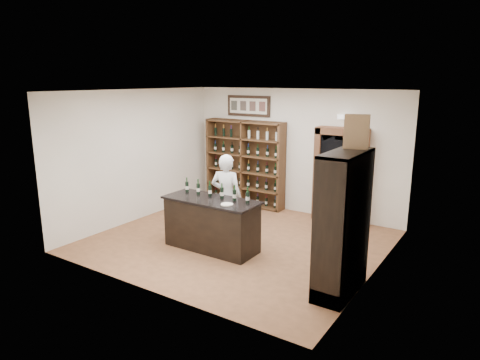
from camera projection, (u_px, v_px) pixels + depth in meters
name	position (u px, v px, depth m)	size (l,w,h in m)	color
floor	(238.00, 241.00, 8.71)	(5.50, 5.50, 0.00)	#905C39
ceiling	(237.00, 91.00, 8.02)	(5.50, 5.50, 0.00)	white
wall_back	(294.00, 151.00, 10.40)	(5.50, 0.04, 3.00)	silver
wall_left	(138.00, 156.00, 9.83)	(0.04, 5.00, 3.00)	silver
wall_right	(379.00, 188.00, 6.90)	(0.04, 5.00, 3.00)	silver
wine_shelf	(245.00, 163.00, 11.05)	(2.20, 0.38, 2.20)	#50331B
framed_picture	(249.00, 106.00, 10.83)	(1.25, 0.04, 0.52)	black
arched_doorway	(340.00, 173.00, 9.68)	(1.17, 0.35, 2.17)	black
emergency_light	(345.00, 117.00, 9.46)	(0.30, 0.10, 0.10)	white
tasting_counter	(212.00, 224.00, 8.22)	(1.88, 0.78, 1.00)	black
counter_bottle_0	(187.00, 187.00, 8.58)	(0.07, 0.07, 0.30)	black
counter_bottle_1	(198.00, 189.00, 8.43)	(0.07, 0.07, 0.30)	black
counter_bottle_2	(210.00, 191.00, 8.28)	(0.07, 0.07, 0.30)	black
counter_bottle_3	(222.00, 193.00, 8.12)	(0.07, 0.07, 0.30)	black
counter_bottle_4	(234.00, 195.00, 7.97)	(0.07, 0.07, 0.30)	black
counter_bottle_5	(248.00, 197.00, 7.81)	(0.07, 0.07, 0.30)	black
side_cabinet	(344.00, 246.00, 6.46)	(0.48, 1.20, 2.20)	black
shopkeeper	(226.00, 197.00, 8.68)	(0.64, 0.42, 1.76)	silver
plate	(227.00, 204.00, 7.72)	(0.22, 0.22, 0.02)	beige
wine_crate	(357.00, 132.00, 6.36)	(0.36, 0.15, 0.51)	#A77958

